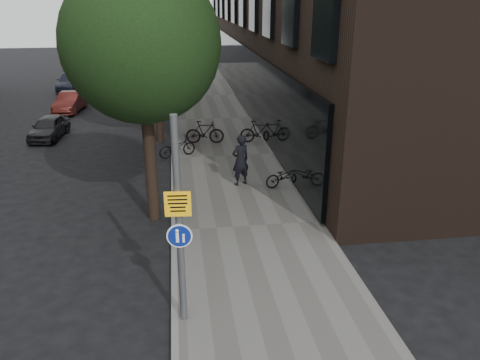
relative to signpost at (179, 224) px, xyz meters
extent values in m
plane|color=black|center=(1.80, 0.74, -2.36)|extent=(120.00, 120.00, 0.00)
cube|color=#63605C|center=(2.05, 10.74, -2.30)|extent=(4.50, 60.00, 0.12)
cube|color=slate|center=(-0.20, 10.74, -2.29)|extent=(0.15, 60.00, 0.13)
cylinder|color=black|center=(-0.80, 5.24, -0.76)|extent=(0.36, 0.36, 3.20)
sphere|color=black|center=(-0.80, 5.24, 2.94)|extent=(4.40, 4.40, 4.40)
sphere|color=black|center=(-0.40, 6.04, 1.94)|extent=(2.64, 2.64, 2.64)
cylinder|color=black|center=(-0.80, 13.74, -0.76)|extent=(0.36, 0.36, 3.20)
sphere|color=black|center=(-0.80, 13.74, 2.94)|extent=(5.00, 5.00, 5.00)
sphere|color=black|center=(-0.40, 14.54, 1.94)|extent=(3.00, 3.00, 3.00)
cylinder|color=black|center=(-0.80, 22.74, -0.76)|extent=(0.36, 0.36, 3.20)
sphere|color=black|center=(-0.80, 22.74, 2.94)|extent=(5.00, 5.00, 5.00)
sphere|color=black|center=(-0.40, 23.54, 1.94)|extent=(3.00, 3.00, 3.00)
cylinder|color=#595B5E|center=(0.00, 0.00, -0.02)|extent=(0.15, 0.15, 4.43)
cube|color=#FFB60D|center=(0.00, 0.00, 0.47)|extent=(0.51, 0.07, 0.51)
cylinder|color=navy|center=(0.00, 0.00, -0.22)|extent=(0.45, 0.05, 0.45)
cylinder|color=white|center=(0.00, 0.00, -0.22)|extent=(0.51, 0.06, 0.51)
imported|color=black|center=(2.23, 7.37, -1.30)|extent=(0.81, 0.69, 1.87)
imported|color=black|center=(3.80, 6.99, -1.83)|extent=(1.62, 0.91, 0.80)
imported|color=black|center=(3.80, 12.45, -1.71)|extent=(1.81, 0.86, 1.05)
imported|color=black|center=(0.00, 10.90, -1.80)|extent=(1.74, 1.18, 0.86)
imported|color=black|center=(1.30, 12.71, -1.70)|extent=(1.81, 0.68, 1.06)
imported|color=black|center=(-6.18, 14.99, -1.81)|extent=(1.65, 3.35, 1.10)
imported|color=#591D19|center=(-6.27, 20.76, -1.77)|extent=(1.61, 3.64, 1.16)
imported|color=black|center=(-7.55, 27.80, -1.70)|extent=(2.19, 4.65, 1.31)
camera|label=1|loc=(0.06, -8.28, 4.15)|focal=35.00mm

